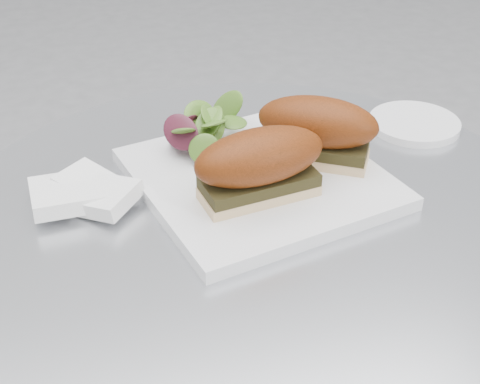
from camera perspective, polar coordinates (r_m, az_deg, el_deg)
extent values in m
cylinder|color=silver|center=(0.74, 1.34, -2.64)|extent=(0.70, 0.70, 0.02)
cube|color=silver|center=(0.78, 1.61, 1.19)|extent=(0.32, 0.32, 0.02)
cube|color=#D3B884|center=(0.73, 1.64, 0.03)|extent=(0.13, 0.07, 0.01)
cube|color=black|center=(0.72, 1.66, 0.93)|extent=(0.13, 0.07, 0.01)
ellipsoid|color=maroon|center=(0.71, 1.70, 3.06)|extent=(0.16, 0.09, 0.06)
cube|color=#D3B884|center=(0.80, 6.45, 3.11)|extent=(0.13, 0.11, 0.01)
cube|color=black|center=(0.79, 6.51, 3.96)|extent=(0.13, 0.11, 0.01)
ellipsoid|color=maroon|center=(0.78, 6.66, 5.94)|extent=(0.15, 0.13, 0.06)
cylinder|color=silver|center=(0.93, 14.65, 5.68)|extent=(0.12, 0.12, 0.01)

